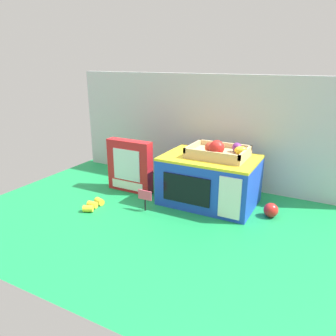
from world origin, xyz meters
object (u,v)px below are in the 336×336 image
cookie_set_box (130,166)px  loose_toy_banana (93,205)px  loose_toy_apple (271,210)px  food_groups_crate (219,152)px  price_sign (145,197)px  toy_microwave (209,180)px

cookie_set_box → loose_toy_banana: size_ratio=2.06×
cookie_set_box → loose_toy_apple: bearing=2.8°
food_groups_crate → price_sign: food_groups_crate is taller
toy_microwave → loose_toy_apple: bearing=-3.3°
food_groups_crate → cookie_set_box: size_ratio=1.00×
toy_microwave → loose_toy_banana: (-0.45, -0.32, -0.10)m
cookie_set_box → loose_toy_banana: 0.29m
food_groups_crate → loose_toy_banana: size_ratio=2.06×
food_groups_crate → toy_microwave: bearing=-171.1°
loose_toy_apple → price_sign: bearing=-158.4°
food_groups_crate → price_sign: size_ratio=2.74×
loose_toy_banana → toy_microwave: bearing=34.9°
toy_microwave → cookie_set_box: bearing=-173.0°
cookie_set_box → loose_toy_banana: bearing=-96.6°
toy_microwave → price_sign: size_ratio=4.40×
food_groups_crate → price_sign: 0.40m
toy_microwave → price_sign: toy_microwave is taller
loose_toy_banana → cookie_set_box: bearing=83.4°
toy_microwave → cookie_set_box: (-0.42, -0.05, 0.02)m
toy_microwave → loose_toy_apple: (0.30, -0.02, -0.08)m
food_groups_crate → loose_toy_apple: bearing=-5.0°
food_groups_crate → loose_toy_banana: food_groups_crate is taller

